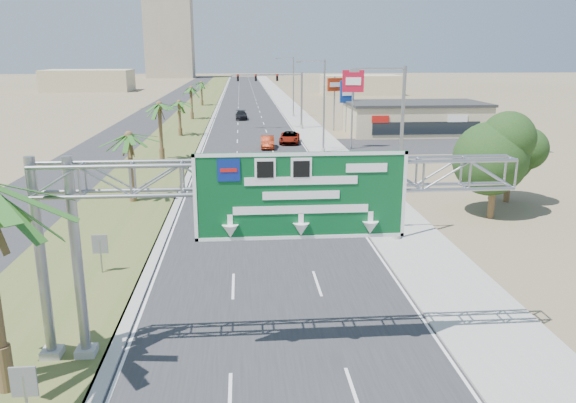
% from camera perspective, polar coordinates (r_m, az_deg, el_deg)
% --- Properties ---
extents(road, '(12.00, 300.00, 0.02)m').
position_cam_1_polar(road, '(119.19, -4.09, 9.70)').
color(road, '#28282B').
rests_on(road, ground).
extents(sidewalk_right, '(4.00, 300.00, 0.10)m').
position_cam_1_polar(sidewalk_right, '(119.59, 0.05, 9.77)').
color(sidewalk_right, '#9E9B93').
rests_on(sidewalk_right, ground).
extents(median_grass, '(7.00, 300.00, 0.12)m').
position_cam_1_polar(median_grass, '(119.48, -8.95, 9.59)').
color(median_grass, '#495D29').
rests_on(median_grass, ground).
extents(opposing_road, '(8.00, 300.00, 0.02)m').
position_cam_1_polar(opposing_road, '(120.19, -12.33, 9.44)').
color(opposing_road, '#28282B').
rests_on(opposing_road, ground).
extents(sign_gantry, '(16.75, 1.24, 7.50)m').
position_cam_1_polar(sign_gantry, '(19.20, -3.45, 0.92)').
color(sign_gantry, gray).
rests_on(sign_gantry, ground).
extents(palm_row_b, '(3.99, 3.99, 5.95)m').
position_cam_1_polar(palm_row_b, '(41.89, -15.88, 6.38)').
color(palm_row_b, brown).
rests_on(palm_row_b, ground).
extents(palm_row_c, '(3.99, 3.99, 6.75)m').
position_cam_1_polar(palm_row_c, '(57.49, -12.95, 9.50)').
color(palm_row_c, brown).
rests_on(palm_row_c, ground).
extents(palm_row_d, '(3.99, 3.99, 5.45)m').
position_cam_1_polar(palm_row_d, '(75.39, -11.02, 9.84)').
color(palm_row_d, brown).
rests_on(palm_row_d, ground).
extents(palm_row_e, '(3.99, 3.99, 6.15)m').
position_cam_1_polar(palm_row_e, '(94.21, -9.83, 11.26)').
color(palm_row_e, brown).
rests_on(palm_row_e, ground).
extents(palm_row_f, '(3.99, 3.99, 5.75)m').
position_cam_1_polar(palm_row_f, '(119.12, -8.80, 11.83)').
color(palm_row_f, brown).
rests_on(palm_row_f, ground).
extents(streetlight_near, '(3.27, 0.44, 10.00)m').
position_cam_1_polar(streetlight_near, '(32.48, 11.00, 3.98)').
color(streetlight_near, gray).
rests_on(streetlight_near, ground).
extents(streetlight_mid, '(3.27, 0.44, 10.00)m').
position_cam_1_polar(streetlight_mid, '(61.62, 3.49, 9.27)').
color(streetlight_mid, gray).
rests_on(streetlight_mid, ground).
extents(streetlight_far, '(3.27, 0.44, 10.00)m').
position_cam_1_polar(streetlight_far, '(97.28, 0.43, 11.34)').
color(streetlight_far, gray).
rests_on(streetlight_far, ground).
extents(signal_mast, '(10.28, 0.71, 8.00)m').
position_cam_1_polar(signal_mast, '(81.16, -0.05, 10.75)').
color(signal_mast, gray).
rests_on(signal_mast, ground).
extents(store_building, '(18.00, 10.00, 4.00)m').
position_cam_1_polar(store_building, '(78.77, 12.74, 8.19)').
color(store_building, '#C2B383').
rests_on(store_building, ground).
extents(oak_near, '(4.50, 4.50, 6.80)m').
position_cam_1_polar(oak_near, '(38.89, 20.42, 4.84)').
color(oak_near, brown).
rests_on(oak_near, ground).
extents(oak_far, '(3.50, 3.50, 5.60)m').
position_cam_1_polar(oak_far, '(43.85, 21.74, 4.82)').
color(oak_far, brown).
rests_on(oak_far, ground).
extents(median_signback_a, '(0.75, 0.08, 2.08)m').
position_cam_1_polar(median_signback_a, '(18.48, -25.22, -16.63)').
color(median_signback_a, gray).
rests_on(median_signback_a, ground).
extents(median_signback_b, '(0.75, 0.08, 2.08)m').
position_cam_1_polar(median_signback_b, '(29.12, -18.55, -4.40)').
color(median_signback_b, gray).
rests_on(median_signback_b, ground).
extents(tower_distant, '(20.00, 16.00, 35.00)m').
position_cam_1_polar(tower_distant, '(260.59, -11.95, 16.06)').
color(tower_distant, tan).
rests_on(tower_distant, ground).
extents(building_distant_left, '(24.00, 14.00, 6.00)m').
position_cam_1_polar(building_distant_left, '(174.40, -19.61, 11.51)').
color(building_distant_left, '#C2B383').
rests_on(building_distant_left, ground).
extents(building_distant_right, '(20.00, 12.00, 5.00)m').
position_cam_1_polar(building_distant_right, '(152.21, 7.34, 11.67)').
color(building_distant_right, '#C2B383').
rests_on(building_distant_right, ground).
extents(car_left_lane, '(2.66, 5.25, 1.71)m').
position_cam_1_polar(car_left_lane, '(44.95, -7.93, 2.11)').
color(car_left_lane, black).
rests_on(car_left_lane, ground).
extents(car_mid_lane, '(1.63, 4.32, 1.41)m').
position_cam_1_polar(car_mid_lane, '(65.09, -2.10, 6.05)').
color(car_mid_lane, maroon).
rests_on(car_mid_lane, ground).
extents(car_right_lane, '(2.97, 5.29, 1.40)m').
position_cam_1_polar(car_right_lane, '(68.57, 0.17, 6.50)').
color(car_right_lane, gray).
rests_on(car_right_lane, ground).
extents(car_far, '(2.00, 4.77, 1.38)m').
position_cam_1_polar(car_far, '(93.99, -4.77, 8.72)').
color(car_far, black).
rests_on(car_far, ground).
extents(pole_sign_red_near, '(2.42, 0.67, 9.03)m').
position_cam_1_polar(pole_sign_red_near, '(64.14, 6.62, 11.58)').
color(pole_sign_red_near, gray).
rests_on(pole_sign_red_near, ground).
extents(pole_sign_blue, '(2.02, 0.73, 7.26)m').
position_cam_1_polar(pole_sign_blue, '(78.29, 6.01, 10.85)').
color(pole_sign_blue, gray).
rests_on(pole_sign_blue, ground).
extents(pole_sign_red_far, '(2.18, 0.99, 7.50)m').
position_cam_1_polar(pole_sign_red_far, '(80.02, 4.76, 11.38)').
color(pole_sign_red_far, gray).
rests_on(pole_sign_red_far, ground).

